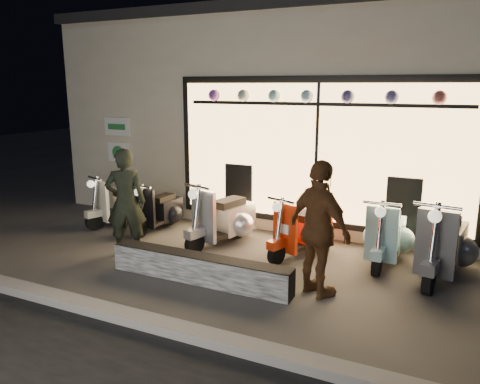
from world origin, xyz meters
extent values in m
plane|color=#383533|center=(0.00, 0.00, 0.00)|extent=(40.00, 40.00, 0.00)
cube|color=slate|center=(0.00, -2.00, 0.06)|extent=(40.00, 0.25, 0.12)
cube|color=beige|center=(0.00, 5.00, 2.00)|extent=(10.00, 6.00, 4.00)
cube|color=black|center=(0.00, 5.00, 4.10)|extent=(10.20, 6.20, 0.20)
cube|color=black|center=(0.80, 1.98, 1.55)|extent=(5.45, 0.06, 2.65)
cube|color=#FFBF6B|center=(0.80, 1.94, 1.55)|extent=(5.20, 0.04, 2.40)
cube|color=black|center=(0.80, 1.90, 2.40)|extent=(4.90, 0.06, 0.06)
cube|color=white|center=(-3.60, 1.96, 1.85)|extent=(0.65, 0.04, 0.38)
cube|color=white|center=(-3.60, 1.96, 1.30)|extent=(0.55, 0.04, 0.42)
cube|color=black|center=(-0.09, -0.65, 0.20)|extent=(2.74, 0.28, 0.40)
cylinder|color=black|center=(-0.73, 0.28, 0.18)|extent=(0.19, 0.38, 0.36)
cylinder|color=black|center=(-0.46, 1.32, 0.18)|extent=(0.22, 0.38, 0.36)
cube|color=#B6B5BA|center=(-0.67, 0.50, 0.60)|extent=(0.49, 0.20, 0.88)
cube|color=#B6B5BA|center=(-0.48, 1.22, 0.41)|extent=(0.62, 0.84, 0.49)
cube|color=black|center=(-0.51, 1.11, 0.71)|extent=(0.44, 0.65, 0.13)
sphere|color=#FFF2CC|center=(-0.73, 0.27, 1.02)|extent=(0.20, 0.20, 0.16)
cylinder|color=black|center=(0.65, 0.44, 0.16)|extent=(0.20, 0.34, 0.33)
cylinder|color=black|center=(0.97, 1.35, 0.16)|extent=(0.22, 0.35, 0.33)
cube|color=#BC2A0C|center=(0.71, 0.63, 0.54)|extent=(0.44, 0.21, 0.79)
cube|color=#BC2A0C|center=(0.94, 1.26, 0.37)|extent=(0.61, 0.77, 0.44)
cube|color=black|center=(0.91, 1.17, 0.64)|extent=(0.44, 0.60, 0.12)
sphere|color=#FFF2CC|center=(0.64, 0.43, 0.92)|extent=(0.19, 0.19, 0.14)
cylinder|color=black|center=(-2.08, 0.60, 0.15)|extent=(0.10, 0.31, 0.30)
cylinder|color=black|center=(-2.04, 1.49, 0.15)|extent=(0.12, 0.31, 0.30)
cube|color=black|center=(-2.07, 0.79, 0.50)|extent=(0.41, 0.08, 0.73)
cube|color=black|center=(-2.04, 1.40, 0.34)|extent=(0.40, 0.64, 0.41)
cube|color=black|center=(-2.05, 1.32, 0.59)|extent=(0.27, 0.51, 0.11)
sphere|color=#FFF2CC|center=(-2.08, 0.59, 0.85)|extent=(0.14, 0.14, 0.13)
cylinder|color=black|center=(-3.15, 0.59, 0.16)|extent=(0.21, 0.34, 0.32)
cylinder|color=black|center=(-2.80, 1.48, 0.16)|extent=(0.23, 0.34, 0.32)
cube|color=beige|center=(-3.08, 0.78, 0.53)|extent=(0.43, 0.22, 0.78)
cube|color=beige|center=(-2.83, 1.39, 0.36)|extent=(0.62, 0.77, 0.44)
cube|color=black|center=(-2.87, 1.30, 0.63)|extent=(0.44, 0.59, 0.11)
sphere|color=#FFF2CC|center=(-3.16, 0.58, 0.90)|extent=(0.19, 0.19, 0.14)
cylinder|color=black|center=(2.13, 0.63, 0.17)|extent=(0.11, 0.35, 0.35)
cylinder|color=black|center=(2.15, 1.66, 0.17)|extent=(0.13, 0.35, 0.35)
cube|color=#95CDD4|center=(2.13, 0.85, 0.57)|extent=(0.47, 0.08, 0.84)
cube|color=#95CDD4|center=(2.15, 1.55, 0.39)|extent=(0.45, 0.73, 0.47)
cube|color=black|center=(2.15, 1.45, 0.67)|extent=(0.30, 0.58, 0.12)
sphere|color=#FFF2CC|center=(2.13, 0.62, 0.97)|extent=(0.16, 0.16, 0.15)
cylinder|color=black|center=(2.85, 0.30, 0.19)|extent=(0.17, 0.40, 0.39)
cylinder|color=black|center=(3.02, 1.42, 0.19)|extent=(0.19, 0.40, 0.39)
cube|color=#4F5156|center=(2.89, 0.54, 0.64)|extent=(0.53, 0.15, 0.93)
cube|color=#4F5156|center=(3.00, 1.31, 0.43)|extent=(0.59, 0.86, 0.52)
cube|color=black|center=(2.98, 1.20, 0.75)|extent=(0.41, 0.68, 0.14)
sphere|color=#FFF2CC|center=(2.85, 0.29, 1.08)|extent=(0.19, 0.19, 0.17)
imported|color=black|center=(-1.73, -0.17, 0.88)|extent=(0.76, 0.68, 1.75)
imported|color=brown|center=(1.52, -0.33, 0.90)|extent=(1.13, 0.94, 1.80)
camera|label=1|loc=(3.07, -5.96, 2.72)|focal=35.00mm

